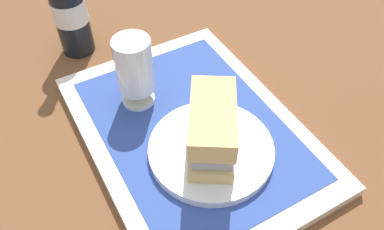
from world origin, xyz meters
TOP-DOWN VIEW (x-y plane):
  - ground_plane at (0.00, 0.00)m, footprint 3.00×3.00m
  - tray at (0.00, 0.00)m, footprint 0.44×0.32m
  - placemat at (0.00, 0.00)m, footprint 0.38×0.27m
  - plate at (-0.06, 0.00)m, footprint 0.19×0.19m
  - sandwich at (-0.06, 0.00)m, footprint 0.14×0.12m
  - beer_glass at (0.10, 0.05)m, footprint 0.06×0.06m
  - beer_bottle at (0.31, 0.09)m, footprint 0.07×0.07m

SIDE VIEW (x-z plane):
  - ground_plane at x=0.00m, z-range 0.00..0.00m
  - tray at x=0.00m, z-range 0.00..0.02m
  - placemat at x=0.00m, z-range 0.02..0.02m
  - plate at x=-0.06m, z-range 0.02..0.04m
  - sandwich at x=-0.06m, z-range 0.04..0.12m
  - beer_glass at x=0.10m, z-range 0.03..0.15m
  - beer_bottle at x=0.31m, z-range -0.03..0.24m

